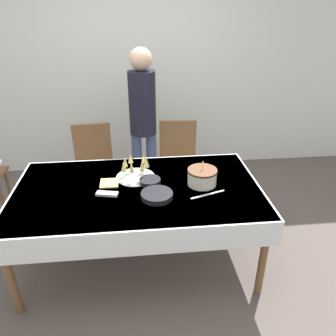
% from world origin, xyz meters
% --- Properties ---
extents(ground_plane, '(12.00, 12.00, 0.00)m').
position_xyz_m(ground_plane, '(0.00, 0.00, 0.00)').
color(ground_plane, '#564C47').
extents(wall_back, '(8.00, 0.05, 2.70)m').
position_xyz_m(wall_back, '(0.00, 1.92, 1.35)').
color(wall_back, silver).
rests_on(wall_back, ground_plane).
extents(dining_table, '(2.01, 1.13, 0.74)m').
position_xyz_m(dining_table, '(0.00, 0.00, 0.64)').
color(dining_table, white).
rests_on(dining_table, ground_plane).
extents(dining_chair_far_left, '(0.45, 0.45, 0.96)m').
position_xyz_m(dining_chair_far_left, '(-0.45, 0.89, 0.52)').
color(dining_chair_far_left, brown).
rests_on(dining_chair_far_left, ground_plane).
extents(dining_chair_far_right, '(0.45, 0.45, 0.96)m').
position_xyz_m(dining_chair_far_right, '(0.45, 0.89, 0.52)').
color(dining_chair_far_right, brown).
rests_on(dining_chair_far_right, ground_plane).
extents(birthday_cake, '(0.24, 0.24, 0.21)m').
position_xyz_m(birthday_cake, '(0.53, 0.01, 0.81)').
color(birthday_cake, silver).
rests_on(birthday_cake, dining_table).
extents(champagne_tray, '(0.34, 0.34, 0.18)m').
position_xyz_m(champagne_tray, '(-0.01, 0.19, 0.83)').
color(champagne_tray, silver).
rests_on(champagne_tray, dining_table).
extents(plate_stack_main, '(0.25, 0.25, 0.04)m').
position_xyz_m(plate_stack_main, '(0.15, -0.16, 0.76)').
color(plate_stack_main, black).
rests_on(plate_stack_main, dining_table).
extents(plate_stack_dessert, '(0.18, 0.18, 0.04)m').
position_xyz_m(plate_stack_dessert, '(0.11, 0.06, 0.76)').
color(plate_stack_dessert, black).
rests_on(plate_stack_dessert, dining_table).
extents(cake_knife, '(0.29, 0.11, 0.00)m').
position_xyz_m(cake_knife, '(0.55, -0.16, 0.74)').
color(cake_knife, silver).
rests_on(cake_knife, dining_table).
extents(fork_pile, '(0.18, 0.10, 0.02)m').
position_xyz_m(fork_pile, '(-0.24, -0.08, 0.75)').
color(fork_pile, silver).
rests_on(fork_pile, dining_table).
extents(napkin_pile, '(0.15, 0.15, 0.01)m').
position_xyz_m(napkin_pile, '(-0.23, 0.09, 0.75)').
color(napkin_pile, '#E0D166').
rests_on(napkin_pile, dining_table).
extents(person_standing, '(0.28, 0.28, 1.71)m').
position_xyz_m(person_standing, '(0.09, 1.01, 1.04)').
color(person_standing, '#3F4C72').
rests_on(person_standing, ground_plane).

